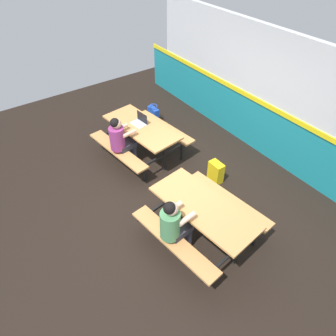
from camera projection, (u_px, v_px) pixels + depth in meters
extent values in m
cube|color=black|center=(165.00, 191.00, 6.08)|extent=(10.00, 10.00, 0.02)
cube|color=teal|center=(258.00, 126.00, 6.81)|extent=(8.00, 0.12, 1.10)
cube|color=yellow|center=(261.00, 102.00, 6.39)|extent=(8.00, 0.03, 0.10)
cube|color=silver|center=(272.00, 66.00, 5.92)|extent=(6.72, 0.12, 1.40)
cube|color=tan|center=(141.00, 127.00, 6.48)|extent=(1.85, 0.96, 0.04)
cube|color=tan|center=(118.00, 150.00, 6.35)|extent=(1.70, 0.48, 0.04)
cube|color=tan|center=(164.00, 127.00, 6.99)|extent=(1.70, 0.48, 0.04)
cube|color=black|center=(123.00, 128.00, 7.12)|extent=(0.04, 0.04, 0.70)
cube|color=black|center=(123.00, 126.00, 7.09)|extent=(0.23, 1.54, 0.04)
cube|color=black|center=(105.00, 142.00, 6.95)|extent=(0.04, 0.04, 0.41)
cube|color=black|center=(141.00, 125.00, 7.47)|extent=(0.04, 0.04, 0.41)
cube|color=black|center=(164.00, 156.00, 6.33)|extent=(0.04, 0.04, 0.70)
cube|color=black|center=(164.00, 155.00, 6.30)|extent=(0.23, 1.54, 0.04)
cube|color=black|center=(145.00, 173.00, 6.17)|extent=(0.04, 0.04, 0.41)
cube|color=black|center=(182.00, 152.00, 6.68)|extent=(0.04, 0.04, 0.41)
cube|color=tan|center=(204.00, 207.00, 4.80)|extent=(1.85, 0.96, 0.04)
cube|color=tan|center=(174.00, 241.00, 4.67)|extent=(1.70, 0.48, 0.04)
cube|color=tan|center=(228.00, 200.00, 5.31)|extent=(1.70, 0.48, 0.04)
cube|color=black|center=(173.00, 199.00, 5.44)|extent=(0.04, 0.04, 0.70)
cube|color=black|center=(173.00, 197.00, 5.41)|extent=(0.23, 1.54, 0.04)
cube|color=black|center=(151.00, 220.00, 5.27)|extent=(0.04, 0.04, 0.41)
cube|color=black|center=(193.00, 191.00, 5.79)|extent=(0.04, 0.04, 0.41)
cube|color=black|center=(237.00, 250.00, 4.65)|extent=(0.04, 0.04, 0.70)
cube|color=black|center=(237.00, 248.00, 4.63)|extent=(0.23, 1.54, 0.04)
cube|color=black|center=(213.00, 276.00, 4.49)|extent=(0.04, 0.04, 0.41)
cube|color=black|center=(255.00, 237.00, 5.00)|extent=(0.04, 0.04, 0.41)
cylinder|color=#2D2D38|center=(130.00, 151.00, 6.68)|extent=(0.11, 0.11, 0.45)
cylinder|color=#2D2D38|center=(135.00, 155.00, 6.58)|extent=(0.11, 0.11, 0.45)
cube|color=#2D2D38|center=(125.00, 145.00, 6.36)|extent=(0.34, 0.41, 0.12)
cylinder|color=#8C3372|center=(117.00, 138.00, 6.12)|extent=(0.30, 0.30, 0.48)
cylinder|color=tan|center=(121.00, 128.00, 6.23)|extent=(0.12, 0.31, 0.08)
cylinder|color=tan|center=(129.00, 133.00, 6.08)|extent=(0.12, 0.31, 0.08)
sphere|color=tan|center=(116.00, 124.00, 5.91)|extent=(0.20, 0.20, 0.20)
sphere|color=black|center=(115.00, 123.00, 5.87)|extent=(0.18, 0.18, 0.18)
cylinder|color=#2D2D38|center=(181.00, 231.00, 5.06)|extent=(0.11, 0.11, 0.45)
cylinder|color=#2D2D38|center=(189.00, 238.00, 4.96)|extent=(0.11, 0.11, 0.45)
cube|color=#2D2D38|center=(178.00, 229.00, 4.75)|extent=(0.34, 0.41, 0.12)
cylinder|color=#4C8C59|center=(170.00, 225.00, 4.51)|extent=(0.30, 0.30, 0.48)
cylinder|color=beige|center=(174.00, 208.00, 4.62)|extent=(0.12, 0.31, 0.08)
cylinder|color=beige|center=(187.00, 219.00, 4.47)|extent=(0.12, 0.31, 0.08)
sphere|color=beige|center=(171.00, 209.00, 4.30)|extent=(0.20, 0.20, 0.20)
sphere|color=black|center=(170.00, 208.00, 4.26)|extent=(0.18, 0.18, 0.18)
cube|color=silver|center=(138.00, 124.00, 6.52)|extent=(0.34, 0.26, 0.01)
cube|color=black|center=(142.00, 117.00, 6.50)|extent=(0.32, 0.05, 0.21)
cube|color=yellow|center=(216.00, 172.00, 6.16)|extent=(0.30, 0.18, 0.44)
cube|color=yellow|center=(220.00, 172.00, 6.26)|extent=(0.21, 0.04, 0.19)
cube|color=#1E47B2|center=(154.00, 114.00, 7.88)|extent=(0.34, 0.14, 0.36)
torus|color=#1E47B2|center=(153.00, 106.00, 7.72)|extent=(0.21, 0.21, 0.02)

